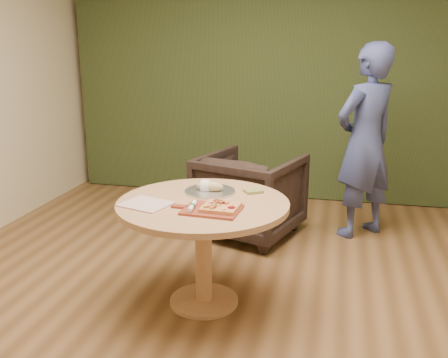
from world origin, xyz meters
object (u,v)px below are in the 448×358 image
Objects in this scene: pedestal_table at (203,221)px; pizza_paddle at (210,210)px; flatbread_pizza at (221,207)px; cutlery_roll at (192,206)px; person_standing at (365,142)px; serving_tray at (210,191)px; armchair at (250,191)px; bread_roll at (209,186)px.

pedestal_table is 2.53× the size of pizza_paddle.
flatbread_pizza is (0.06, 0.01, 0.02)m from pizza_paddle.
cutlery_roll is 0.11× the size of person_standing.
cutlery_roll is 0.56× the size of serving_tray.
person_standing is at bearing -148.16° from armchair.
person_standing is (1.00, 1.77, 0.13)m from pizza_paddle.
serving_tray reaches higher than pedestal_table.
serving_tray is at bearing 108.80° from pizza_paddle.
pedestal_table is at bearing 123.05° from pizza_paddle.
pizza_paddle is at bearing -169.77° from flatbread_pizza.
pizza_paddle is at bearing 8.16° from cutlery_roll.
armchair is (0.10, 1.14, -0.36)m from bread_roll.
flatbread_pizza is at bearing -45.04° from pedestal_table.
cutlery_roll is 0.41m from bread_roll.
pedestal_table is at bearing 134.96° from flatbread_pizza.
bread_roll is (-0.01, 0.00, 0.04)m from serving_tray.
armchair is at bearing 94.22° from pizza_paddle.
pedestal_table is 1.36m from armchair.
flatbread_pizza is 0.41m from bread_roll.
pizza_paddle reaches higher than pedestal_table.
flatbread_pizza reaches higher than serving_tray.
pizza_paddle is 2.28× the size of cutlery_roll.
person_standing is at bearing 53.29° from cutlery_roll.
person_standing reaches higher than flatbread_pizza.
person_standing is (1.01, 0.25, 0.46)m from armchair.
serving_tray is at bearing 0.00° from bread_roll.
cutlery_roll is at bearing -91.15° from serving_tray.
cutlery_roll is at bearing 104.56° from armchair.
serving_tray is (-0.01, 0.21, 0.15)m from pedestal_table.
bread_roll is (-0.00, 0.41, 0.01)m from cutlery_roll.
serving_tray is 0.41× the size of armchair.
flatbread_pizza reaches higher than cutlery_roll.
armchair is at bearing 86.59° from pedestal_table.
pedestal_table is at bearing 104.69° from armchair.
person_standing is at bearing 55.59° from pedestal_table.
flatbread_pizza is at bearing -64.65° from bread_roll.
pizza_paddle is at bearing 17.66° from person_standing.
armchair is 1.14m from person_standing.
armchair is at bearing 81.47° from cutlery_roll.
bread_roll is (-0.11, 0.38, 0.04)m from pizza_paddle.
armchair is at bearing 85.61° from serving_tray.
serving_tray is at bearing 8.64° from person_standing.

